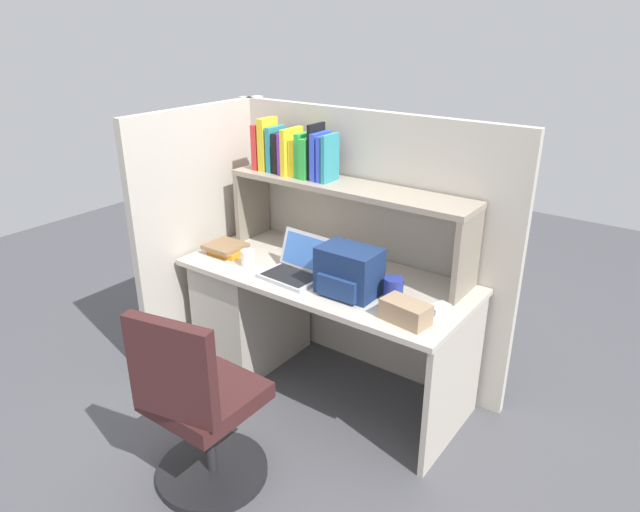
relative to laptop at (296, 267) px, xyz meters
The scene contains 14 objects.
ground_plane 0.80m from the laptop, 46.95° to the left, with size 8.00×8.00×0.00m, color #4C4C51.
desk 0.48m from the laptop, 157.53° to the left, with size 1.60×0.70×0.73m.
cubicle_partition_rear 0.51m from the laptop, 77.66° to the left, with size 1.84×0.05×1.55m, color #BCB5A8.
cubicle_partition_left 0.74m from the laptop, behind, with size 0.05×1.06×1.55m, color #BCB5A8.
overhead_hutch 0.45m from the laptop, 71.06° to the left, with size 1.44×0.28×0.45m.
reference_books_on_shelf 0.66m from the laptop, 128.49° to the left, with size 0.52×0.18×0.30m.
laptop is the anchor object (origin of this frame).
backpack 0.34m from the laptop, ahead, with size 0.30×0.22×0.24m.
computer_mouse 0.79m from the laptop, ahead, with size 0.06×0.10×0.03m, color silver.
paper_cup 0.31m from the laptop, behind, with size 0.08×0.08×0.09m, color white.
tissue_box 0.71m from the laptop, ahead, with size 0.22×0.12×0.10m, color #9E7F60.
snack_canister 0.56m from the laptop, ahead, with size 0.10×0.10×0.12m, color navy.
desk_book_stack 0.52m from the laptop, behind, with size 0.22×0.20×0.06m.
office_chair 0.91m from the laptop, 83.41° to the right, with size 0.52×0.53×0.93m.
Camera 1 is at (1.62, -2.28, 2.02)m, focal length 32.06 mm.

